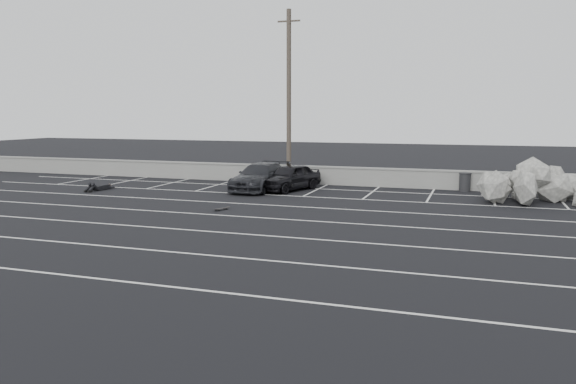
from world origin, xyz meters
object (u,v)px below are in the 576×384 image
(utility_pole, at_px, (289,98))
(person, at_px, (103,185))
(car_left, at_px, (289,177))
(skateboard, at_px, (221,209))
(trash_bin, at_px, (465,182))
(riprap_pile, at_px, (540,190))
(car_right, at_px, (260,177))

(utility_pole, xyz_separation_m, person, (-8.91, -5.20, -4.74))
(utility_pole, relative_size, person, 3.91)
(car_left, relative_size, skateboard, 5.74)
(trash_bin, height_order, person, trash_bin)
(car_left, xyz_separation_m, skateboard, (-0.75, -6.88, -0.64))
(car_left, height_order, riprap_pile, riprap_pile)
(car_left, distance_m, utility_pole, 4.88)
(car_left, height_order, utility_pole, utility_pole)
(car_left, distance_m, person, 10.14)
(utility_pole, distance_m, trash_bin, 10.71)
(riprap_pile, relative_size, skateboard, 8.46)
(riprap_pile, bearing_deg, car_left, 179.01)
(person, height_order, skateboard, person)
(car_left, height_order, person, car_left)
(car_right, distance_m, utility_pole, 5.09)
(trash_bin, height_order, skateboard, trash_bin)
(car_right, bearing_deg, car_left, 18.19)
(trash_bin, height_order, riprap_pile, riprap_pile)
(person, xyz_separation_m, skateboard, (8.93, -3.91, -0.18))
(skateboard, bearing_deg, car_right, 119.36)
(car_left, bearing_deg, person, -144.28)
(trash_bin, bearing_deg, car_right, -164.19)
(utility_pole, height_order, skateboard, utility_pole)
(car_left, xyz_separation_m, riprap_pile, (12.31, -0.21, -0.11))
(utility_pole, distance_m, riprap_pile, 14.02)
(car_left, xyz_separation_m, car_right, (-1.51, -0.44, 0.01))
(utility_pole, bearing_deg, trash_bin, 1.74)
(car_right, bearing_deg, skateboard, -81.22)
(riprap_pile, bearing_deg, utility_pole, 169.44)
(car_right, bearing_deg, riprap_pile, 2.98)
(trash_bin, xyz_separation_m, skateboard, (-9.70, -9.40, -0.44))
(riprap_pile, bearing_deg, person, -172.85)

